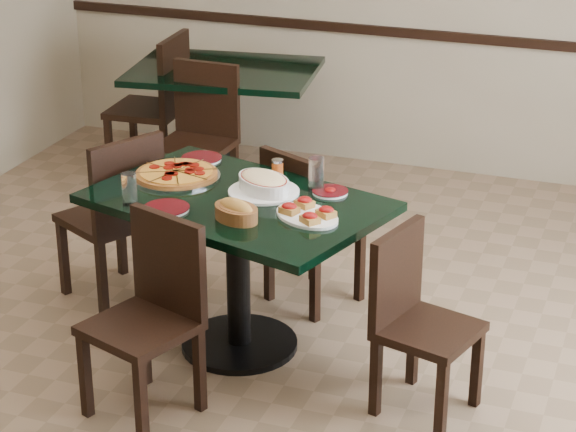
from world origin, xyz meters
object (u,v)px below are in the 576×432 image
(chair_far, at_px, (304,221))
(lasagna_casserole, at_px, (264,183))
(bread_basket, at_px, (236,211))
(pepperoni_pizza, at_px, (176,174))
(bruschetta_platter, at_px, (307,212))
(back_chair_left, at_px, (159,99))
(main_table, at_px, (238,236))
(back_chair_near, at_px, (200,131))
(chair_left, at_px, (118,210))
(back_table, at_px, (224,103))
(chair_near, at_px, (153,307))
(chair_right, at_px, (415,313))

(chair_far, bearing_deg, lasagna_casserole, 108.29)
(bread_basket, bearing_deg, pepperoni_pizza, 166.63)
(bruschetta_platter, bearing_deg, back_chair_left, 162.76)
(pepperoni_pizza, distance_m, bread_basket, 0.58)
(main_table, distance_m, chair_far, 0.54)
(pepperoni_pizza, height_order, lasagna_casserole, lasagna_casserole)
(chair_far, xyz_separation_m, pepperoni_pizza, (-0.50, -0.37, 0.31))
(back_chair_near, height_order, lasagna_casserole, back_chair_near)
(chair_left, bearing_deg, bread_basket, 88.49)
(back_table, bearing_deg, chair_near, -81.37)
(bread_basket, bearing_deg, back_table, 139.99)
(main_table, height_order, back_chair_near, back_chair_near)
(chair_right, bearing_deg, chair_near, 125.97)
(chair_near, bearing_deg, chair_far, 95.29)
(chair_near, xyz_separation_m, back_chair_left, (-1.18, 2.47, 0.06))
(main_table, distance_m, chair_right, 0.91)
(pepperoni_pizza, distance_m, bruschetta_platter, 0.76)
(lasagna_casserole, bearing_deg, bread_basket, -55.92)
(chair_far, distance_m, pepperoni_pizza, 0.70)
(lasagna_casserole, height_order, bread_basket, bread_basket)
(chair_right, xyz_separation_m, back_chair_near, (-1.73, 1.70, 0.06))
(back_table, distance_m, chair_far, 1.78)
(chair_far, distance_m, chair_left, 0.92)
(chair_right, bearing_deg, back_chair_near, 61.29)
(back_chair_near, bearing_deg, chair_near, -68.88)
(back_table, xyz_separation_m, back_chair_near, (0.04, -0.47, -0.03))
(chair_left, relative_size, lasagna_casserole, 2.56)
(back_table, xyz_separation_m, lasagna_casserole, (0.99, -1.86, 0.27))
(chair_far, height_order, bruschetta_platter, chair_far)
(lasagna_casserole, bearing_deg, pepperoni_pizza, -151.23)
(back_table, relative_size, chair_left, 1.40)
(main_table, height_order, chair_far, chair_far)
(pepperoni_pizza, distance_m, lasagna_casserole, 0.45)
(chair_left, bearing_deg, back_table, -146.92)
(chair_right, relative_size, lasagna_casserole, 2.30)
(main_table, distance_m, pepperoni_pizza, 0.44)
(chair_far, bearing_deg, main_table, 100.18)
(main_table, height_order, bread_basket, bread_basket)
(chair_near, bearing_deg, back_chair_left, 135.16)
(main_table, distance_m, back_table, 2.15)
(main_table, xyz_separation_m, back_chair_near, (-0.86, 1.49, -0.07))
(pepperoni_pizza, bearing_deg, chair_left, 165.16)
(chair_right, distance_m, back_chair_near, 2.42)
(chair_left, distance_m, back_chair_near, 1.25)
(chair_near, distance_m, lasagna_casserole, 0.79)
(back_chair_near, height_order, bread_basket, back_chair_near)
(back_table, height_order, back_chair_near, back_chair_near)
(pepperoni_pizza, height_order, bread_basket, bread_basket)
(back_chair_near, bearing_deg, chair_right, -42.38)
(back_chair_left, bearing_deg, back_chair_near, 45.96)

